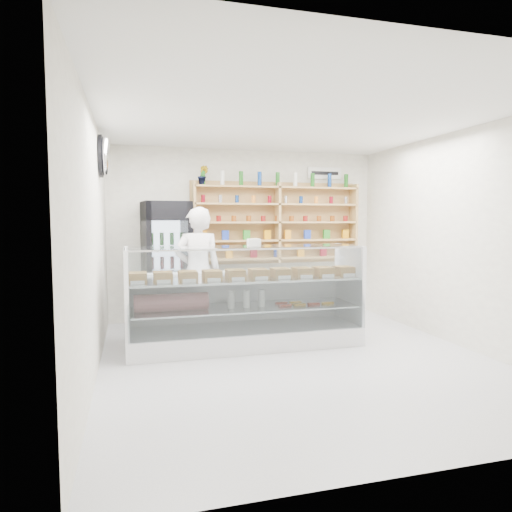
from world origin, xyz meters
name	(u,v)px	position (x,y,z in m)	size (l,w,h in m)	color
room	(299,241)	(0.00, 0.00, 1.40)	(5.00, 5.00, 5.00)	silver
display_counter	(245,319)	(-0.46, 0.73, 0.36)	(3.01, 0.90, 1.31)	white
shop_worker	(198,272)	(-0.97, 1.44, 0.91)	(0.66, 0.44, 1.82)	silver
drinks_cooler	(167,264)	(-1.36, 2.13, 0.96)	(0.76, 0.74, 1.92)	black
wall_shelving	(277,223)	(0.50, 2.34, 1.59)	(2.84, 0.28, 1.33)	tan
potted_plant	(203,175)	(-0.75, 2.34, 2.35)	(0.17, 0.14, 0.30)	#1E6626
security_mirror	(105,156)	(-2.17, 1.20, 2.45)	(0.15, 0.50, 0.50)	silver
wall_sign	(325,173)	(1.40, 2.47, 2.45)	(0.62, 0.03, 0.20)	white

